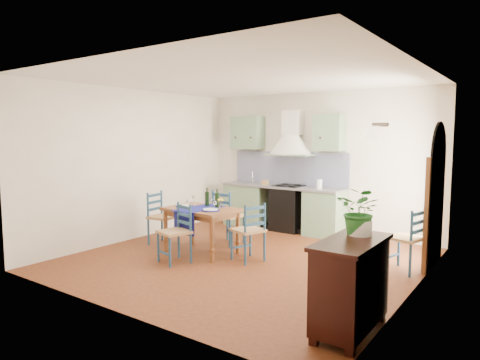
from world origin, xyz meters
name	(u,v)px	position (x,y,z in m)	size (l,w,h in m)	color
floor	(246,259)	(0.00, 0.00, 0.00)	(5.00, 5.00, 0.00)	#4A220F
back_wall	(290,179)	(-0.47, 2.29, 1.05)	(5.00, 0.96, 2.80)	white
right_wall	(421,184)	(2.50, 0.28, 1.34)	(0.26, 5.00, 2.80)	white
left_wall	(137,164)	(-2.50, 0.00, 1.40)	(0.04, 5.00, 2.80)	white
ceiling	(246,78)	(0.00, 0.00, 2.80)	(5.00, 5.00, 0.01)	white
dining_table	(201,213)	(-0.82, -0.11, 0.66)	(1.22, 0.92, 1.07)	brown
chair_near	(176,232)	(-0.78, -0.76, 0.47)	(0.52, 0.52, 0.90)	navy
chair_far	(227,216)	(-0.80, 0.57, 0.51)	(0.49, 0.49, 0.98)	navy
chair_left	(162,217)	(-1.77, -0.08, 0.49)	(0.48, 0.48, 0.94)	navy
chair_right	(249,231)	(0.10, -0.06, 0.47)	(0.55, 0.55, 0.91)	navy
chair_spare	(407,239)	(2.23, 0.80, 0.48)	(0.52, 0.52, 0.93)	navy
sideboard	(350,282)	(2.26, -1.49, 0.51)	(0.50, 1.05, 0.94)	black
potted_plant	(360,211)	(2.26, -1.24, 1.18)	(0.45, 0.39, 0.49)	#26732B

